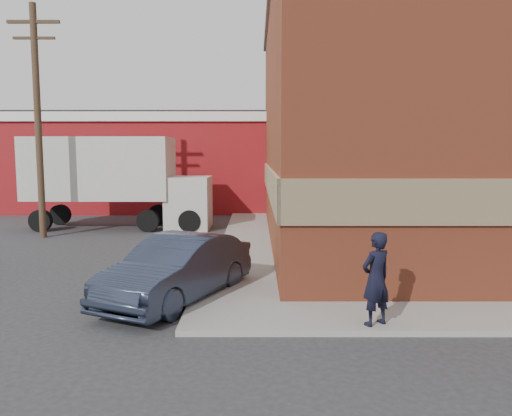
% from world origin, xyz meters
% --- Properties ---
extents(ground, '(90.00, 90.00, 0.00)m').
position_xyz_m(ground, '(0.00, 0.00, 0.00)').
color(ground, '#28282B').
rests_on(ground, ground).
extents(brick_building, '(14.25, 18.25, 9.36)m').
position_xyz_m(brick_building, '(8.50, 9.00, 4.68)').
color(brick_building, '#A04529').
rests_on(brick_building, ground).
extents(sidewalk_west, '(1.80, 18.00, 0.12)m').
position_xyz_m(sidewalk_west, '(0.60, 9.00, 0.06)').
color(sidewalk_west, gray).
rests_on(sidewalk_west, ground).
extents(warehouse, '(16.30, 8.30, 5.60)m').
position_xyz_m(warehouse, '(-6.00, 20.00, 2.81)').
color(warehouse, maroon).
rests_on(warehouse, ground).
extents(utility_pole, '(2.00, 0.26, 9.00)m').
position_xyz_m(utility_pole, '(-7.50, 9.00, 4.75)').
color(utility_pole, '#4C3526').
rests_on(utility_pole, ground).
extents(man, '(0.77, 0.70, 1.77)m').
position_xyz_m(man, '(3.22, -1.47, 1.01)').
color(man, black).
rests_on(man, sidewalk_south).
extents(sedan, '(3.29, 4.69, 1.47)m').
position_xyz_m(sedan, '(-0.80, 0.50, 0.73)').
color(sedan, '#272F42').
rests_on(sedan, ground).
extents(box_truck, '(8.18, 2.60, 4.03)m').
position_xyz_m(box_truck, '(-5.14, 11.49, 2.32)').
color(box_truck, beige).
rests_on(box_truck, ground).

